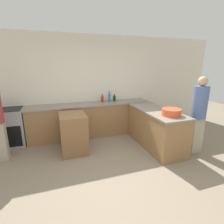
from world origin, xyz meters
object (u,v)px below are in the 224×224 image
object	(u,v)px
hot_sauce_bottle	(102,99)
island_table	(73,133)
vinegar_bottle_clear	(102,98)
range_oven	(8,127)
wine_bottle_dark	(114,98)
water_bottle_blue	(109,98)
mixing_bowl	(171,112)
person_at_peninsula	(199,113)

from	to	relation	value
hot_sauce_bottle	island_table	bearing A→B (deg)	-136.38
vinegar_bottle_clear	range_oven	bearing A→B (deg)	-175.74
island_table	wine_bottle_dark	xyz separation A→B (m)	(1.31, 0.96, 0.54)
wine_bottle_dark	vinegar_bottle_clear	distance (m)	0.36
island_table	hot_sauce_bottle	size ratio (longest dim) A/B	3.83
island_table	water_bottle_blue	distance (m)	1.55
wine_bottle_dark	range_oven	bearing A→B (deg)	-177.11
mixing_bowl	person_at_peninsula	size ratio (longest dim) A/B	0.23
island_table	hot_sauce_bottle	bearing A→B (deg)	43.62
hot_sauce_bottle	person_at_peninsula	bearing A→B (deg)	-47.82
range_oven	mixing_bowl	size ratio (longest dim) A/B	2.32
wine_bottle_dark	person_at_peninsula	size ratio (longest dim) A/B	0.11
wine_bottle_dark	mixing_bowl	bearing A→B (deg)	-70.73
hot_sauce_bottle	water_bottle_blue	distance (m)	0.20
mixing_bowl	hot_sauce_bottle	bearing A→B (deg)	120.31
range_oven	wine_bottle_dark	bearing A→B (deg)	2.89
water_bottle_blue	vinegar_bottle_clear	world-z (taller)	water_bottle_blue
mixing_bowl	water_bottle_blue	size ratio (longest dim) A/B	1.29
person_at_peninsula	mixing_bowl	bearing A→B (deg)	171.97
hot_sauce_bottle	range_oven	bearing A→B (deg)	-178.27
range_oven	mixing_bowl	distance (m)	3.80
hot_sauce_bottle	person_at_peninsula	world-z (taller)	person_at_peninsula
vinegar_bottle_clear	person_at_peninsula	size ratio (longest dim) A/B	0.13
island_table	person_at_peninsula	world-z (taller)	person_at_peninsula
range_oven	person_at_peninsula	world-z (taller)	person_at_peninsula
island_table	mixing_bowl	world-z (taller)	mixing_bowl
range_oven	vinegar_bottle_clear	world-z (taller)	vinegar_bottle_clear
mixing_bowl	vinegar_bottle_clear	world-z (taller)	vinegar_bottle_clear
wine_bottle_dark	water_bottle_blue	xyz separation A→B (m)	(-0.18, -0.08, 0.04)
range_oven	vinegar_bottle_clear	size ratio (longest dim) A/B	4.04
wine_bottle_dark	water_bottle_blue	world-z (taller)	water_bottle_blue
range_oven	hot_sauce_bottle	xyz separation A→B (m)	(2.38, 0.07, 0.53)
mixing_bowl	water_bottle_blue	bearing A→B (deg)	115.21
vinegar_bottle_clear	island_table	bearing A→B (deg)	-133.80
wine_bottle_dark	vinegar_bottle_clear	size ratio (longest dim) A/B	0.86
range_oven	water_bottle_blue	xyz separation A→B (m)	(2.59, 0.06, 0.57)
range_oven	mixing_bowl	xyz separation A→B (m)	(3.39, -1.65, 0.51)
mixing_bowl	wine_bottle_dark	distance (m)	1.89
island_table	mixing_bowl	distance (m)	2.17
vinegar_bottle_clear	water_bottle_blue	bearing A→B (deg)	-34.01
water_bottle_blue	person_at_peninsula	bearing A→B (deg)	-51.33
mixing_bowl	vinegar_bottle_clear	bearing A→B (deg)	118.28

